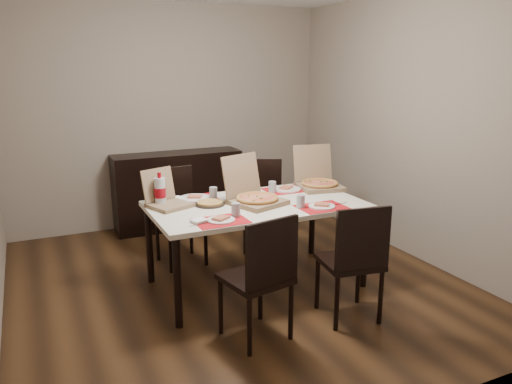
# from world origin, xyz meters

# --- Properties ---
(ground) EXTENTS (3.80, 4.00, 0.02)m
(ground) POSITION_xyz_m (0.00, 0.00, -0.01)
(ground) COLOR #3E2613
(ground) RESTS_ON ground
(room_walls) EXTENTS (3.84, 4.02, 2.62)m
(room_walls) POSITION_xyz_m (0.00, 0.43, 1.73)
(room_walls) COLOR gray
(room_walls) RESTS_ON ground
(sideboard) EXTENTS (1.50, 0.40, 0.90)m
(sideboard) POSITION_xyz_m (0.00, 1.78, 0.45)
(sideboard) COLOR black
(sideboard) RESTS_ON ground
(dining_table) EXTENTS (1.80, 1.00, 0.75)m
(dining_table) POSITION_xyz_m (0.15, -0.11, 0.68)
(dining_table) COLOR beige
(dining_table) RESTS_ON ground
(chair_near_left) EXTENTS (0.49, 0.49, 0.93)m
(chair_near_left) POSITION_xyz_m (-0.21, -0.98, 0.51)
(chair_near_left) COLOR black
(chair_near_left) RESTS_ON ground
(chair_near_right) EXTENTS (0.48, 0.48, 0.93)m
(chair_near_right) POSITION_xyz_m (0.54, -1.00, 0.51)
(chair_near_right) COLOR black
(chair_near_right) RESTS_ON ground
(chair_far_left) EXTENTS (0.46, 0.46, 0.93)m
(chair_far_left) POSITION_xyz_m (-0.31, 0.72, 0.51)
(chair_far_left) COLOR black
(chair_far_left) RESTS_ON ground
(chair_far_right) EXTENTS (0.56, 0.56, 0.93)m
(chair_far_right) POSITION_xyz_m (0.62, 0.75, 0.51)
(chair_far_right) COLOR black
(chair_far_right) RESTS_ON ground
(setting_near_left) EXTENTS (0.46, 0.30, 0.11)m
(setting_near_left) POSITION_xyz_m (-0.28, -0.43, 0.77)
(setting_near_left) COLOR red
(setting_near_left) RESTS_ON dining_table
(setting_near_right) EXTENTS (0.47, 0.30, 0.11)m
(setting_near_right) POSITION_xyz_m (0.55, -0.43, 0.77)
(setting_near_right) COLOR red
(setting_near_right) RESTS_ON dining_table
(setting_far_left) EXTENTS (0.48, 0.30, 0.11)m
(setting_far_left) POSITION_xyz_m (-0.27, 0.23, 0.77)
(setting_far_left) COLOR red
(setting_far_left) RESTS_ON dining_table
(setting_far_right) EXTENTS (0.48, 0.30, 0.11)m
(setting_far_right) POSITION_xyz_m (0.56, 0.18, 0.77)
(setting_far_right) COLOR red
(setting_far_right) RESTS_ON dining_table
(napkin_loose) EXTENTS (0.16, 0.16, 0.02)m
(napkin_loose) POSITION_xyz_m (0.12, -0.24, 0.76)
(napkin_loose) COLOR white
(napkin_loose) RESTS_ON dining_table
(pizza_box_center) EXTENTS (0.52, 0.55, 0.40)m
(pizza_box_center) POSITION_xyz_m (0.13, -0.11, 0.81)
(pizza_box_center) COLOR #7C6347
(pizza_box_center) RESTS_ON dining_table
(pizza_box_right) EXTENTS (0.45, 0.49, 0.39)m
(pizza_box_right) POSITION_xyz_m (0.93, 0.14, 0.81)
(pizza_box_right) COLOR #7C6347
(pizza_box_right) RESTS_ON dining_table
(pizza_box_left) EXTENTS (0.41, 0.43, 0.31)m
(pizza_box_left) POSITION_xyz_m (-0.57, 0.13, 0.81)
(pizza_box_left) COLOR #7C6347
(pizza_box_left) RESTS_ON dining_table
(faina_plate) EXTENTS (0.26, 0.26, 0.03)m
(faina_plate) POSITION_xyz_m (-0.23, 0.01, 0.76)
(faina_plate) COLOR black
(faina_plate) RESTS_ON dining_table
(dip_bowl) EXTENTS (0.13, 0.13, 0.03)m
(dip_bowl) POSITION_xyz_m (0.27, 0.06, 0.76)
(dip_bowl) COLOR white
(dip_bowl) RESTS_ON dining_table
(soda_bottle) EXTENTS (0.10, 0.10, 0.29)m
(soda_bottle) POSITION_xyz_m (-0.61, 0.16, 0.87)
(soda_bottle) COLOR silver
(soda_bottle) RESTS_ON dining_table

